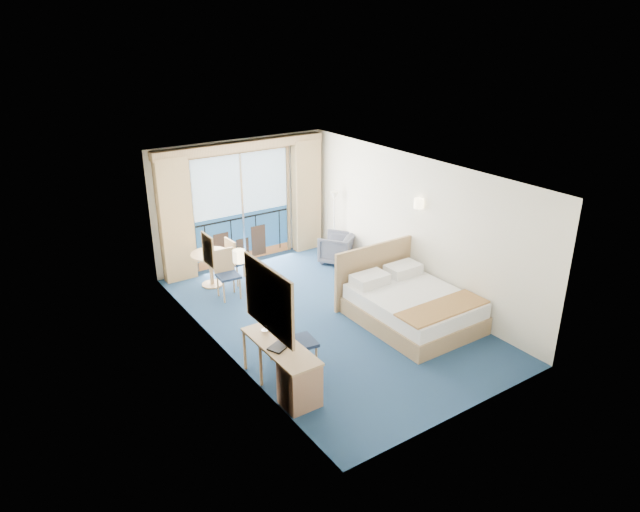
{
  "coord_description": "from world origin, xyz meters",
  "views": [
    {
      "loc": [
        -5.16,
        -7.46,
        4.94
      ],
      "look_at": [
        -0.01,
        0.2,
        1.13
      ],
      "focal_mm": 32.0,
      "sensor_mm": 36.0,
      "label": 1
    }
  ],
  "objects": [
    {
      "name": "desk",
      "position": [
        -1.73,
        -1.75,
        0.39
      ],
      "size": [
        0.51,
        1.49,
        0.7
      ],
      "color": "tan",
      "rests_on": "ground"
    },
    {
      "name": "sconce_right",
      "position": [
        1.94,
        -0.15,
        1.85
      ],
      "size": [
        0.18,
        0.18,
        0.18
      ],
      "primitive_type": "cylinder",
      "color": "#FFE9B2",
      "rests_on": "room_walls"
    },
    {
      "name": "table_chair_b",
      "position": [
        -1.09,
        1.8,
        0.53
      ],
      "size": [
        0.43,
        0.44,
        0.94
      ],
      "rotation": [
        0.0,
        0.0,
        -0.07
      ],
      "color": "#1D2A43",
      "rests_on": "ground"
    },
    {
      "name": "wall_print",
      "position": [
        -1.97,
        0.45,
        1.6
      ],
      "size": [
        0.04,
        0.42,
        0.52
      ],
      "color": "tan",
      "rests_on": "room_walls"
    },
    {
      "name": "nightstand",
      "position": [
        1.78,
        0.52,
        0.26
      ],
      "size": [
        0.4,
        0.38,
        0.52
      ],
      "primitive_type": "cube",
      "color": "#AB795A",
      "rests_on": "ground"
    },
    {
      "name": "room_walls",
      "position": [
        0.0,
        0.0,
        1.78
      ],
      "size": [
        4.04,
        6.54,
        2.72
      ],
      "color": "white",
      "rests_on": "ground"
    },
    {
      "name": "table_chair_a",
      "position": [
        -0.67,
        2.24,
        0.54
      ],
      "size": [
        0.44,
        0.43,
        0.96
      ],
      "rotation": [
        0.0,
        0.0,
        1.62
      ],
      "color": "#1D2A43",
      "rests_on": "ground"
    },
    {
      "name": "desk_chair",
      "position": [
        -1.38,
        -1.15,
        0.59
      ],
      "size": [
        0.51,
        0.5,
        1.04
      ],
      "rotation": [
        0.0,
        0.0,
        1.45
      ],
      "color": "#1D2A43",
      "rests_on": "ground"
    },
    {
      "name": "floor_lamp",
      "position": [
        1.8,
        2.33,
        1.14
      ],
      "size": [
        0.21,
        0.21,
        1.5
      ],
      "color": "silver",
      "rests_on": "ground"
    },
    {
      "name": "mirror",
      "position": [
        -1.97,
        -1.5,
        1.55
      ],
      "size": [
        0.05,
        1.25,
        0.95
      ],
      "color": "tan",
      "rests_on": "room_walls"
    },
    {
      "name": "folder",
      "position": [
        -1.79,
        -1.41,
        0.71
      ],
      "size": [
        0.35,
        0.31,
        0.03
      ],
      "primitive_type": "cube",
      "rotation": [
        0.0,
        0.0,
        0.42
      ],
      "color": "black",
      "rests_on": "desk"
    },
    {
      "name": "sconce_left",
      "position": [
        -1.94,
        -0.6,
        1.85
      ],
      "size": [
        0.18,
        0.18,
        0.18
      ],
      "primitive_type": "cylinder",
      "color": "#FFE9B2",
      "rests_on": "room_walls"
    },
    {
      "name": "armchair",
      "position": [
        1.65,
        1.99,
        0.32
      ],
      "size": [
        0.97,
        0.98,
        0.64
      ],
      "primitive_type": "imported",
      "rotation": [
        0.0,
        0.0,
        3.76
      ],
      "color": "#3F434D",
      "rests_on": "ground"
    },
    {
      "name": "desk_lamp",
      "position": [
        -1.74,
        -0.91,
        1.02
      ],
      "size": [
        0.12,
        0.12,
        0.43
      ],
      "color": "silver",
      "rests_on": "desk"
    },
    {
      "name": "pelmet",
      "position": [
        0.0,
        3.1,
        2.58
      ],
      "size": [
        3.8,
        0.25,
        0.18
      ],
      "primitive_type": "cube",
      "color": "tan",
      "rests_on": "room_walls"
    },
    {
      "name": "bed",
      "position": [
        1.15,
        -0.93,
        0.32
      ],
      "size": [
        1.82,
        2.16,
        1.14
      ],
      "color": "tan",
      "rests_on": "ground"
    },
    {
      "name": "floor",
      "position": [
        0.0,
        0.0,
        0.0
      ],
      "size": [
        6.5,
        6.5,
        0.0
      ],
      "primitive_type": "plane",
      "color": "navy",
      "rests_on": "ground"
    },
    {
      "name": "phone",
      "position": [
        1.75,
        0.51,
        0.56
      ],
      "size": [
        0.19,
        0.16,
        0.08
      ],
      "primitive_type": "cube",
      "rotation": [
        0.0,
        0.0,
        -0.12
      ],
      "color": "beige",
      "rests_on": "nightstand"
    },
    {
      "name": "round_table",
      "position": [
        -1.14,
        2.42,
        0.52
      ],
      "size": [
        0.77,
        0.77,
        0.69
      ],
      "color": "tan",
      "rests_on": "ground"
    },
    {
      "name": "balcony_door",
      "position": [
        -0.01,
        3.22,
        1.14
      ],
      "size": [
        2.36,
        0.03,
        2.52
      ],
      "color": "navy",
      "rests_on": "room_walls"
    },
    {
      "name": "curtain_left",
      "position": [
        -1.55,
        3.07,
        1.28
      ],
      "size": [
        0.65,
        0.22,
        2.55
      ],
      "primitive_type": "cube",
      "color": "tan",
      "rests_on": "room_walls"
    },
    {
      "name": "curtain_right",
      "position": [
        1.55,
        3.07,
        1.28
      ],
      "size": [
        0.65,
        0.22,
        2.55
      ],
      "primitive_type": "cube",
      "color": "tan",
      "rests_on": "room_walls"
    }
  ]
}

